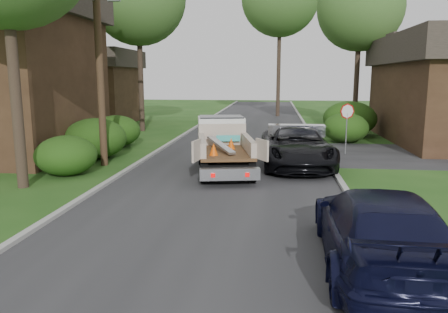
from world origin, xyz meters
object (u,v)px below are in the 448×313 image
Objects in this scene: house_left_far at (88,86)px; black_pickup at (296,146)px; stop_sign at (347,118)px; utility_pole at (99,41)px; navy_suv at (380,229)px; tree_right_far at (360,8)px; flatbed_truck at (223,141)px.

house_left_far reaches higher than black_pickup.
utility_pole is (-10.68, -4.02, 3.40)m from stop_sign.
navy_suv is at bearing -86.83° from black_pickup.
house_left_far is 1.25× the size of black_pickup.
tree_right_far reaches higher than flatbed_truck.
flatbed_truck is at bearing -52.32° from house_left_far.
house_left_far is 0.66× the size of tree_right_far.
house_left_far is 21.53m from flatbed_truck.
tree_right_far is at bearing -5.44° from house_left_far.
stop_sign is 22.81m from house_left_far.
tree_right_far is at bearing 49.16° from utility_pole.
flatbed_truck reaches higher than navy_suv.
black_pickup is at bearing -45.15° from house_left_far.
stop_sign is 0.43× the size of flatbed_truck.
flatbed_truck is at bearing -117.80° from tree_right_far.
utility_pole is 20.12m from tree_right_far.
house_left_far is 23.01m from black_pickup.
navy_suv is (1.14, -10.00, -0.04)m from black_pickup.
utility_pole reaches higher than flatbed_truck.
stop_sign reaches higher than navy_suv.
utility_pole is at bearing -130.84° from tree_right_far.
utility_pole is at bearing -177.88° from black_pickup.
flatbed_truck is at bearing -144.63° from stop_sign.
house_left_far is (-8.02, 17.02, -2.12)m from utility_pole.
navy_suv is (-1.40, -13.24, -0.98)m from stop_sign.
utility_pole is 1.73× the size of flatbed_truck.
utility_pole is at bearing 169.64° from flatbed_truck.
flatbed_truck is (-7.89, -14.97, -7.36)m from tree_right_far.
tree_right_far is at bearing 78.19° from stop_sign.
utility_pole is 18.93m from house_left_far.
black_pickup is (3.05, 0.73, -0.28)m from flatbed_truck.
house_left_far reaches higher than stop_sign.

